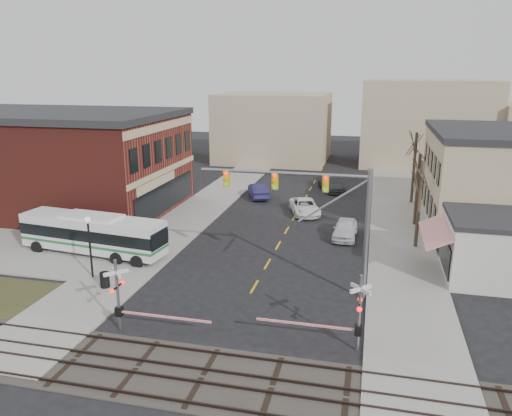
{
  "coord_description": "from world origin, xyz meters",
  "views": [
    {
      "loc": [
        6.88,
        -26.49,
        13.36
      ],
      "look_at": [
        -1.34,
        8.11,
        3.5
      ],
      "focal_mm": 35.0,
      "sensor_mm": 36.0,
      "label": 1
    }
  ],
  "objects_px": {
    "transit_bus": "(93,233)",
    "car_b": "(258,191)",
    "street_lamp": "(89,234)",
    "car_a": "(345,229)",
    "car_c": "(305,207)",
    "rr_crossing_east": "(350,313)",
    "pedestrian_near": "(149,256)",
    "traffic_signal_mast": "(320,204)",
    "car_d": "(332,184)",
    "pedestrian_far": "(129,236)",
    "trash_bin": "(105,280)",
    "rr_crossing_west": "(125,297)"
  },
  "relations": [
    {
      "from": "street_lamp",
      "to": "car_b",
      "type": "relative_size",
      "value": 0.87
    },
    {
      "from": "rr_crossing_east",
      "to": "pedestrian_near",
      "type": "distance_m",
      "value": 15.99
    },
    {
      "from": "car_b",
      "to": "car_c",
      "type": "bearing_deg",
      "value": 115.97
    },
    {
      "from": "traffic_signal_mast",
      "to": "rr_crossing_east",
      "type": "xyz_separation_m",
      "value": [
        2.27,
        -6.04,
        -3.78
      ]
    },
    {
      "from": "car_a",
      "to": "car_c",
      "type": "distance_m",
      "value": 7.54
    },
    {
      "from": "rr_crossing_west",
      "to": "trash_bin",
      "type": "bearing_deg",
      "value": 130.59
    },
    {
      "from": "street_lamp",
      "to": "trash_bin",
      "type": "bearing_deg",
      "value": -37.99
    },
    {
      "from": "rr_crossing_west",
      "to": "car_b",
      "type": "relative_size",
      "value": 1.17
    },
    {
      "from": "rr_crossing_east",
      "to": "car_a",
      "type": "height_order",
      "value": "rr_crossing_east"
    },
    {
      "from": "car_c",
      "to": "car_d",
      "type": "distance_m",
      "value": 10.53
    },
    {
      "from": "rr_crossing_west",
      "to": "pedestrian_near",
      "type": "distance_m",
      "value": 8.82
    },
    {
      "from": "trash_bin",
      "to": "car_c",
      "type": "bearing_deg",
      "value": 63.44
    },
    {
      "from": "trash_bin",
      "to": "car_a",
      "type": "relative_size",
      "value": 0.22
    },
    {
      "from": "rr_crossing_west",
      "to": "pedestrian_far",
      "type": "height_order",
      "value": "rr_crossing_west"
    },
    {
      "from": "car_a",
      "to": "car_c",
      "type": "bearing_deg",
      "value": 125.77
    },
    {
      "from": "rr_crossing_east",
      "to": "car_d",
      "type": "distance_m",
      "value": 34.08
    },
    {
      "from": "trash_bin",
      "to": "pedestrian_near",
      "type": "bearing_deg",
      "value": 71.54
    },
    {
      "from": "traffic_signal_mast",
      "to": "car_c",
      "type": "xyz_separation_m",
      "value": [
        -3.21,
        17.41,
        -5.03
      ]
    },
    {
      "from": "car_a",
      "to": "car_d",
      "type": "distance_m",
      "value": 16.85
    },
    {
      "from": "rr_crossing_east",
      "to": "car_a",
      "type": "xyz_separation_m",
      "value": [
        -1.26,
        17.19,
        -1.2
      ]
    },
    {
      "from": "traffic_signal_mast",
      "to": "pedestrian_far",
      "type": "distance_m",
      "value": 16.59
    },
    {
      "from": "car_d",
      "to": "pedestrian_far",
      "type": "bearing_deg",
      "value": -142.34
    },
    {
      "from": "street_lamp",
      "to": "traffic_signal_mast",
      "type": "bearing_deg",
      "value": 4.22
    },
    {
      "from": "rr_crossing_east",
      "to": "pedestrian_near",
      "type": "relative_size",
      "value": 3.58
    },
    {
      "from": "car_a",
      "to": "car_d",
      "type": "xyz_separation_m",
      "value": [
        -2.56,
        16.65,
        0.01
      ]
    },
    {
      "from": "trash_bin",
      "to": "traffic_signal_mast",
      "type": "bearing_deg",
      "value": 10.32
    },
    {
      "from": "rr_crossing_west",
      "to": "trash_bin",
      "type": "height_order",
      "value": "rr_crossing_west"
    },
    {
      "from": "car_c",
      "to": "traffic_signal_mast",
      "type": "bearing_deg",
      "value": -97.88
    },
    {
      "from": "street_lamp",
      "to": "transit_bus",
      "type": "bearing_deg",
      "value": 119.37
    },
    {
      "from": "traffic_signal_mast",
      "to": "car_d",
      "type": "distance_m",
      "value": 28.29
    },
    {
      "from": "rr_crossing_west",
      "to": "traffic_signal_mast",
      "type": "bearing_deg",
      "value": 36.96
    },
    {
      "from": "rr_crossing_east",
      "to": "car_d",
      "type": "relative_size",
      "value": 1.04
    },
    {
      "from": "rr_crossing_east",
      "to": "car_b",
      "type": "xyz_separation_m",
      "value": [
        -11.26,
        28.64,
        -1.18
      ]
    },
    {
      "from": "rr_crossing_east",
      "to": "trash_bin",
      "type": "bearing_deg",
      "value": 166.64
    },
    {
      "from": "transit_bus",
      "to": "car_a",
      "type": "relative_size",
      "value": 2.55
    },
    {
      "from": "traffic_signal_mast",
      "to": "rr_crossing_east",
      "type": "relative_size",
      "value": 1.82
    },
    {
      "from": "transit_bus",
      "to": "car_b",
      "type": "relative_size",
      "value": 2.42
    },
    {
      "from": "street_lamp",
      "to": "car_a",
      "type": "relative_size",
      "value": 0.91
    },
    {
      "from": "car_d",
      "to": "pedestrian_far",
      "type": "height_order",
      "value": "pedestrian_far"
    },
    {
      "from": "rr_crossing_east",
      "to": "street_lamp",
      "type": "bearing_deg",
      "value": 163.8
    },
    {
      "from": "pedestrian_near",
      "to": "pedestrian_far",
      "type": "distance_m",
      "value": 4.77
    },
    {
      "from": "car_a",
      "to": "car_b",
      "type": "bearing_deg",
      "value": 132.89
    },
    {
      "from": "pedestrian_near",
      "to": "car_b",
      "type": "bearing_deg",
      "value": 10.98
    },
    {
      "from": "rr_crossing_east",
      "to": "traffic_signal_mast",
      "type": "bearing_deg",
      "value": 110.62
    },
    {
      "from": "car_a",
      "to": "pedestrian_near",
      "type": "bearing_deg",
      "value": -141.08
    },
    {
      "from": "pedestrian_near",
      "to": "pedestrian_far",
      "type": "xyz_separation_m",
      "value": [
        -3.29,
        3.45,
        0.07
      ]
    },
    {
      "from": "car_a",
      "to": "car_d",
      "type": "bearing_deg",
      "value": 100.52
    },
    {
      "from": "rr_crossing_east",
      "to": "car_b",
      "type": "relative_size",
      "value": 1.17
    },
    {
      "from": "street_lamp",
      "to": "car_d",
      "type": "relative_size",
      "value": 0.77
    },
    {
      "from": "street_lamp",
      "to": "car_d",
      "type": "height_order",
      "value": "street_lamp"
    }
  ]
}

